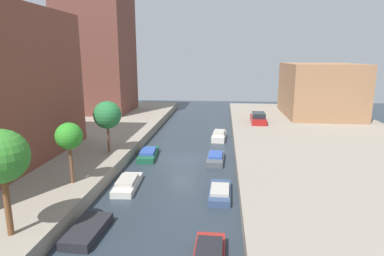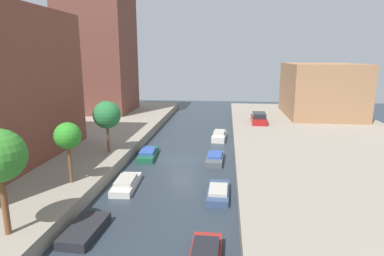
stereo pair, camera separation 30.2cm
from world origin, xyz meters
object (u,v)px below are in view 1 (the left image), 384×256
Objects in this scene: moored_boat_left_1 at (88,231)px; moored_boat_right_2 at (220,192)px; street_tree_2 at (107,115)px; street_tree_0 at (1,157)px; parked_car at (258,118)px; apartment_tower_far at (97,49)px; street_tree_1 at (69,137)px; moored_boat_left_2 at (127,184)px; moored_boat_left_3 at (148,154)px; moored_boat_right_4 at (219,136)px; moored_boat_right_3 at (216,158)px; low_block_right at (320,90)px.

moored_boat_right_2 is at bearing 39.36° from moored_boat_left_1.
moored_boat_left_1 is at bearing -76.03° from street_tree_2.
parked_car is at bearing 62.88° from street_tree_0.
street_tree_1 is (9.24, -29.73, -6.49)m from apartment_tower_far.
moored_boat_left_1 is (3.13, -12.60, -4.23)m from street_tree_2.
apartment_tower_far is at bearing 114.37° from moored_boat_left_2.
moored_boat_left_3 is (3.26, 1.90, -4.17)m from street_tree_2.
street_tree_1 reaches higher than moored_boat_right_4.
moored_boat_left_3 is 6.68m from moored_boat_right_3.
low_block_right reaches higher than moored_boat_left_2.
apartment_tower_far is 4.83× the size of moored_boat_right_3.
moored_boat_right_3 is (-14.86, -20.69, -4.52)m from low_block_right.
moored_boat_left_3 is 1.22× the size of moored_boat_right_4.
moored_boat_left_1 is (12.37, -34.72, -10.59)m from apartment_tower_far.
parked_car is 24.11m from moored_boat_left_2.
street_tree_2 reaches higher than moored_boat_right_4.
low_block_right reaches higher than moored_boat_right_3.
moored_boat_right_2 is 7.82m from moored_boat_right_3.
moored_boat_right_3 is at bearing 93.80° from moored_boat_right_2.
moored_boat_left_3 is (-11.95, -13.29, -1.25)m from parked_car.
low_block_right is at bearing 54.32° from moored_boat_right_3.
street_tree_0 is at bearing -90.00° from street_tree_1.
moored_boat_right_3 is (9.91, 1.19, -4.19)m from street_tree_2.
moored_boat_left_2 is (3.41, 1.80, -4.04)m from street_tree_1.
moored_boat_right_3 is at bearing -91.42° from moored_boat_right_4.
low_block_right reaches higher than parked_car.
parked_car is 1.31× the size of moored_boat_left_1.
moored_boat_right_2 is 16.13m from moored_boat_right_4.
moored_boat_left_3 is (-21.50, -19.98, -4.50)m from low_block_right.
street_tree_2 is at bearing 90.00° from street_tree_0.
moored_boat_right_4 is (-0.31, 16.13, 0.16)m from moored_boat_right_2.
parked_car reaches higher than moored_boat_right_4.
street_tree_2 reaches higher than street_tree_1.
moored_boat_left_3 is 10.24m from moored_boat_right_4.
moored_boat_right_2 is at bearing -49.92° from moored_boat_left_3.
moored_boat_right_4 is (10.11, 24.04, -4.64)m from street_tree_0.
parked_car is at bearing 48.03° from moored_boat_right_4.
moored_boat_left_1 is 23.18m from moored_boat_right_4.
street_tree_0 is 13.94m from moored_boat_right_2.
apartment_tower_far reaches higher than low_block_right.
street_tree_0 is 26.49m from moored_boat_right_4.
apartment_tower_far is 34.53m from low_block_right.
moored_boat_left_1 is (-21.63, -34.47, -4.57)m from low_block_right.
low_block_right is 29.69m from moored_boat_left_3.
apartment_tower_far is 27.06m from parked_car.
street_tree_0 is 1.43× the size of moored_boat_right_4.
moored_boat_right_3 is at bearing 47.09° from moored_boat_left_2.
low_block_right is at bearing 40.16° from moored_boat_right_4.
street_tree_0 is 17.41m from moored_boat_left_3.
moored_boat_right_2 is (19.66, -28.74, -10.57)m from apartment_tower_far.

